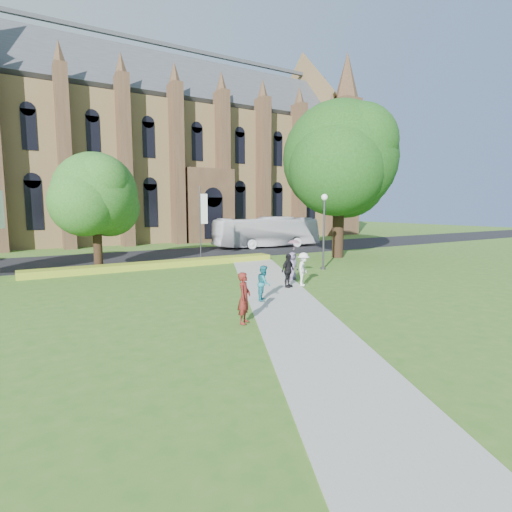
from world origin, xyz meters
TOP-DOWN VIEW (x-y plane):
  - ground at (0.00, 0.00)m, footprint 160.00×160.00m
  - road at (0.00, 20.00)m, footprint 160.00×10.00m
  - footpath at (0.00, 1.00)m, footprint 15.58×28.54m
  - flower_hedge at (-2.00, 13.20)m, footprint 18.00×1.40m
  - cathedral at (10.00, 39.73)m, footprint 52.60×18.25m
  - streetlamp at (7.50, 6.50)m, footprint 0.44×0.44m
  - large_tree at (13.00, 11.00)m, footprint 9.60×9.60m
  - street_tree_1 at (-6.00, 14.50)m, footprint 5.60×5.60m
  - banner_pole_0 at (2.11, 15.20)m, footprint 0.70×0.10m
  - tour_coach at (12.38, 21.42)m, footprint 11.99×4.02m
  - pedestrian_0 at (-3.74, -2.10)m, footprint 0.82×0.82m
  - pedestrian_1 at (-1.15, 0.62)m, footprint 0.99×1.01m
  - pedestrian_2 at (2.57, 2.43)m, footprint 1.34×1.30m
  - pedestrian_3 at (1.58, 2.51)m, footprint 1.16×0.79m
  - pedestrian_4 at (3.23, 4.35)m, footprint 0.92×0.74m
  - parasol at (3.41, 4.45)m, footprint 0.81×0.81m

SIDE VIEW (x-z plane):
  - ground at x=0.00m, z-range 0.00..0.00m
  - road at x=0.00m, z-range 0.00..0.02m
  - footpath at x=0.00m, z-range 0.00..0.04m
  - flower_hedge at x=-2.00m, z-range 0.00..0.45m
  - pedestrian_4 at x=3.23m, z-range 0.04..1.67m
  - pedestrian_1 at x=-1.15m, z-range 0.04..1.68m
  - pedestrian_3 at x=1.58m, z-range 0.04..1.87m
  - pedestrian_2 at x=2.57m, z-range 0.04..1.87m
  - pedestrian_0 at x=-3.74m, z-range 0.04..1.96m
  - tour_coach at x=12.38m, z-range 0.02..3.29m
  - parasol at x=3.41m, z-range 1.67..2.30m
  - streetlamp at x=7.50m, z-range 0.68..5.92m
  - banner_pole_0 at x=2.11m, z-range 0.39..6.39m
  - street_tree_1 at x=-6.00m, z-range 1.20..9.25m
  - large_tree at x=13.00m, z-range 1.77..14.97m
  - cathedral at x=10.00m, z-range -1.02..26.98m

